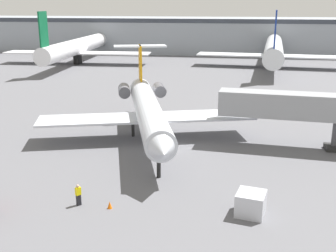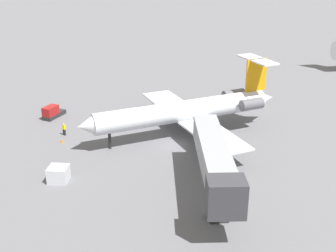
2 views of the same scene
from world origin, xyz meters
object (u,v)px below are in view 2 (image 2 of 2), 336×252
Objects in this scene: regional_jet at (189,110)px; baggage_tug_lead at (52,113)px; cargo_container_uld at (58,174)px; traffic_cone_near at (62,141)px; ground_crew_marshaller at (64,129)px; jet_bridge at (216,163)px.

regional_jet reaches higher than baggage_tug_lead.
traffic_cone_near is at bearing -175.33° from cargo_container_uld.
baggage_tug_lead is at bearing -160.50° from ground_crew_marshaller.
traffic_cone_near is (-10.32, -0.84, -0.57)m from cargo_container_uld.
jet_bridge is at bearing 36.03° from baggage_tug_lead.
jet_bridge is (17.41, -0.22, 0.88)m from regional_jet.
ground_crew_marshaller is 7.30m from baggage_tug_lead.
traffic_cone_near is (-16.65, -16.58, -4.15)m from jet_bridge.
baggage_tug_lead is at bearing -143.97° from jet_bridge.
ground_crew_marshaller is (-19.11, -16.47, -3.57)m from jet_bridge.
cargo_container_uld reaches higher than ground_crew_marshaller.
ground_crew_marshaller is at bearing 19.50° from baggage_tug_lead.
cargo_container_uld is at bearing 3.30° from ground_crew_marshaller.
traffic_cone_near is at bearing -135.13° from jet_bridge.
jet_bridge is 17.33m from cargo_container_uld.
regional_jet is 17.13m from traffic_cone_near.
regional_jet is 16.52× the size of ground_crew_marshaller.
baggage_tug_lead reaches higher than ground_crew_marshaller.
cargo_container_uld is (19.67, 3.17, 0.01)m from baggage_tug_lead.
jet_bridge reaches higher than traffic_cone_near.
cargo_container_uld is at bearing 4.67° from traffic_cone_near.
regional_jet reaches higher than ground_crew_marshaller.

